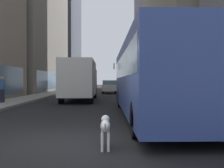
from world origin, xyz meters
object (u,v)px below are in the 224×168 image
car_white_van (109,87)px  car_silver_sedan (89,84)px  pedestrian_in_coat (2,89)px  car_blue_hatchback (118,85)px  box_truck (80,79)px  transit_bus (151,76)px  dalmatian_dog (105,126)px

car_white_van → car_silver_sedan: size_ratio=0.98×
pedestrian_in_coat → car_silver_sedan: bearing=84.8°
car_blue_hatchback → box_truck: bearing=-100.2°
car_white_van → car_blue_hatchback: bearing=81.1°
transit_bus → box_truck: (-4.00, 8.53, -0.11)m
transit_bus → pedestrian_in_coat: size_ratio=6.82×
transit_bus → car_silver_sedan: 40.26m
dalmatian_dog → pedestrian_in_coat: 12.49m
car_white_van → dalmatian_dog: 25.75m
box_truck → dalmatian_dog: size_ratio=7.79×
box_truck → dalmatian_dog: (2.03, -13.66, -1.15)m
transit_bus → box_truck: 9.42m
car_silver_sedan → pedestrian_in_coat: size_ratio=2.58×
dalmatian_dog → car_silver_sedan: bearing=94.6°
car_blue_hatchback → pedestrian_in_coat: (-8.72, -25.47, 0.19)m
car_silver_sedan → dalmatian_dog: (3.63, -44.99, -0.31)m
car_blue_hatchback → box_truck: (-4.00, -22.31, 0.84)m
box_truck → pedestrian_in_coat: bearing=-146.2°
dalmatian_dog → car_blue_hatchback: bearing=86.9°
car_white_van → transit_bus: bearing=-85.6°
car_white_van → car_silver_sedan: bearing=101.7°
box_truck → transit_bus: bearing=-64.9°
car_silver_sedan → box_truck: (1.60, -31.33, 0.85)m
transit_bus → car_white_van: (-1.60, 20.62, -0.96)m
pedestrian_in_coat → car_blue_hatchback: bearing=71.1°
transit_bus → car_silver_sedan: size_ratio=2.65×
transit_bus → car_white_van: size_ratio=2.71×
car_blue_hatchback → box_truck: box_truck is taller
car_white_van → car_blue_hatchback: (1.60, 10.23, 0.00)m
dalmatian_dog → pedestrian_in_coat: (-6.74, 10.51, 0.50)m
car_blue_hatchback → car_silver_sedan: size_ratio=1.08×
car_silver_sedan → pedestrian_in_coat: (-3.12, -34.49, 0.19)m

